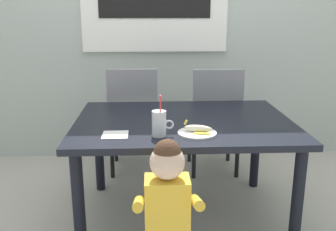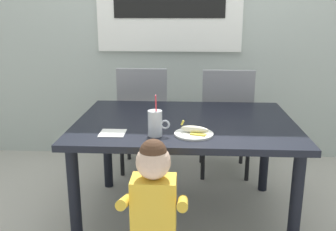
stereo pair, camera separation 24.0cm
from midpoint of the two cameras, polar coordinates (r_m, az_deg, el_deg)
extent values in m
plane|color=#B7B2A8|center=(2.80, -0.35, -14.88)|extent=(24.00, 24.00, 0.00)
cube|color=#ADB7B2|center=(3.70, -1.25, 16.00)|extent=(6.40, 0.12, 2.90)
cube|color=white|center=(3.62, -4.00, 15.98)|extent=(1.35, 0.04, 0.81)
cube|color=black|center=(3.59, -4.01, 15.98)|extent=(1.03, 0.01, 0.19)
cube|color=black|center=(2.52, -0.38, -1.11)|extent=(1.43, 1.07, 0.04)
cylinder|color=black|center=(2.31, -16.32, -13.12)|extent=(0.07, 0.07, 0.68)
cylinder|color=black|center=(2.36, 16.15, -12.41)|extent=(0.07, 0.07, 0.68)
cylinder|color=black|center=(3.11, -12.56, -5.18)|extent=(0.07, 0.07, 0.68)
cylinder|color=black|center=(3.15, 10.97, -4.82)|extent=(0.07, 0.07, 0.68)
cube|color=gray|center=(3.43, -7.14, -1.01)|extent=(0.44, 0.44, 0.06)
cube|color=gray|center=(3.17, -7.57, 2.64)|extent=(0.42, 0.05, 0.48)
cylinder|color=black|center=(3.67, -3.84, -3.72)|extent=(0.04, 0.04, 0.42)
cylinder|color=black|center=(3.70, -9.74, -3.77)|extent=(0.04, 0.04, 0.42)
cylinder|color=black|center=(3.32, -3.95, -5.88)|extent=(0.04, 0.04, 0.42)
cylinder|color=black|center=(3.35, -10.50, -5.91)|extent=(0.04, 0.04, 0.42)
cube|color=gray|center=(3.41, 4.82, -1.07)|extent=(0.44, 0.44, 0.06)
cube|color=gray|center=(3.15, 5.40, 2.61)|extent=(0.42, 0.05, 0.48)
cylinder|color=black|center=(3.69, 7.29, -3.76)|extent=(0.04, 0.04, 0.42)
cylinder|color=black|center=(3.64, 1.37, -3.88)|extent=(0.04, 0.04, 0.42)
cylinder|color=black|center=(3.34, 8.40, -5.90)|extent=(0.04, 0.04, 0.42)
cylinder|color=black|center=(3.29, 1.85, -6.08)|extent=(0.04, 0.04, 0.42)
cube|color=gold|center=(1.91, -3.81, -13.62)|extent=(0.22, 0.15, 0.30)
sphere|color=beige|center=(1.81, -3.95, -7.10)|extent=(0.17, 0.17, 0.17)
sphere|color=#472D1E|center=(1.79, -3.97, -5.72)|extent=(0.13, 0.13, 0.13)
cylinder|color=gold|center=(1.89, -8.21, -13.11)|extent=(0.05, 0.24, 0.13)
cylinder|color=gold|center=(1.88, 0.54, -13.05)|extent=(0.05, 0.24, 0.13)
cylinder|color=silver|center=(2.18, -4.51, -1.26)|extent=(0.08, 0.08, 0.15)
cylinder|color=beige|center=(2.19, -4.50, -2.01)|extent=(0.07, 0.07, 0.08)
torus|color=silver|center=(2.18, -2.99, -1.43)|extent=(0.06, 0.01, 0.06)
cylinder|color=#E5333F|center=(2.15, -4.34, 0.41)|extent=(0.01, 0.06, 0.21)
cylinder|color=white|center=(2.23, 1.34, -2.72)|extent=(0.23, 0.23, 0.01)
ellipsoid|color=#F4EAC6|center=(2.22, 1.47, -2.01)|extent=(0.18, 0.09, 0.04)
cube|color=yellow|center=(2.19, 2.06, -2.76)|extent=(0.10, 0.06, 0.01)
cube|color=yellow|center=(2.26, 2.16, -2.17)|extent=(0.10, 0.06, 0.01)
cylinder|color=yellow|center=(2.23, -0.41, -1.07)|extent=(0.03, 0.02, 0.03)
cube|color=white|center=(2.25, -11.01, -2.92)|extent=(0.15, 0.15, 0.00)
camera|label=1|loc=(0.12, -92.86, -0.79)|focal=40.41mm
camera|label=2|loc=(0.12, 87.14, 0.79)|focal=40.41mm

